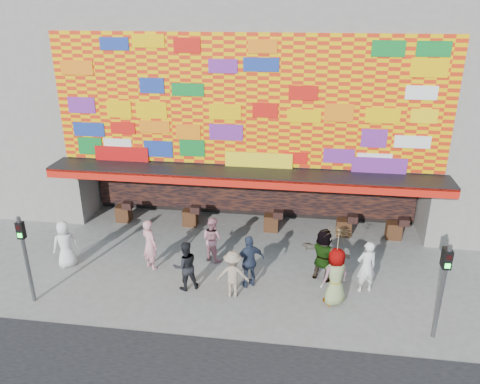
{
  "coord_description": "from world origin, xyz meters",
  "views": [
    {
      "loc": [
        2.21,
        -13.13,
        9.02
      ],
      "look_at": [
        0.04,
        2.0,
        2.75
      ],
      "focal_mm": 35.0,
      "sensor_mm": 36.0,
      "label": 1
    }
  ],
  "objects_px": {
    "ped_c": "(185,266)",
    "parasol": "(338,243)",
    "signal_right": "(443,282)",
    "ped_i": "(212,239)",
    "signal_left": "(25,250)",
    "ped_a": "(65,244)",
    "ped_d": "(233,274)",
    "ped_e": "(249,261)",
    "ped_b": "(150,245)",
    "ped_h": "(366,267)",
    "ped_f": "(323,255)",
    "ped_g": "(335,277)"
  },
  "relations": [
    {
      "from": "signal_right",
      "to": "parasol",
      "type": "height_order",
      "value": "signal_right"
    },
    {
      "from": "ped_f",
      "to": "ped_h",
      "type": "relative_size",
      "value": 1.04
    },
    {
      "from": "ped_c",
      "to": "ped_e",
      "type": "relative_size",
      "value": 0.92
    },
    {
      "from": "signal_right",
      "to": "ped_b",
      "type": "relative_size",
      "value": 1.58
    },
    {
      "from": "signal_right",
      "to": "ped_c",
      "type": "distance_m",
      "value": 7.87
    },
    {
      "from": "signal_right",
      "to": "ped_h",
      "type": "relative_size",
      "value": 1.63
    },
    {
      "from": "ped_g",
      "to": "ped_a",
      "type": "bearing_deg",
      "value": -39.97
    },
    {
      "from": "ped_d",
      "to": "ped_i",
      "type": "height_order",
      "value": "ped_i"
    },
    {
      "from": "ped_f",
      "to": "ped_i",
      "type": "distance_m",
      "value": 4.11
    },
    {
      "from": "ped_g",
      "to": "signal_right",
      "type": "bearing_deg",
      "value": 121.4
    },
    {
      "from": "ped_e",
      "to": "ped_g",
      "type": "xyz_separation_m",
      "value": [
        2.8,
        -0.59,
        0.03
      ]
    },
    {
      "from": "ped_b",
      "to": "ped_i",
      "type": "bearing_deg",
      "value": -121.79
    },
    {
      "from": "ped_d",
      "to": "ped_e",
      "type": "height_order",
      "value": "ped_e"
    },
    {
      "from": "signal_right",
      "to": "parasol",
      "type": "relative_size",
      "value": 1.57
    },
    {
      "from": "ped_f",
      "to": "ped_g",
      "type": "height_order",
      "value": "ped_g"
    },
    {
      "from": "ped_d",
      "to": "ped_a",
      "type": "bearing_deg",
      "value": -12.89
    },
    {
      "from": "ped_d",
      "to": "signal_left",
      "type": "bearing_deg",
      "value": 6.88
    },
    {
      "from": "ped_h",
      "to": "parasol",
      "type": "relative_size",
      "value": 0.96
    },
    {
      "from": "ped_c",
      "to": "ped_h",
      "type": "relative_size",
      "value": 0.94
    },
    {
      "from": "signal_left",
      "to": "ped_a",
      "type": "bearing_deg",
      "value": 88.56
    },
    {
      "from": "ped_c",
      "to": "ped_d",
      "type": "bearing_deg",
      "value": 144.9
    },
    {
      "from": "ped_g",
      "to": "ped_b",
      "type": "bearing_deg",
      "value": -45.1
    },
    {
      "from": "ped_a",
      "to": "ped_e",
      "type": "xyz_separation_m",
      "value": [
        6.74,
        -0.35,
        0.05
      ]
    },
    {
      "from": "signal_right",
      "to": "ped_f",
      "type": "height_order",
      "value": "signal_right"
    },
    {
      "from": "ped_a",
      "to": "ped_e",
      "type": "bearing_deg",
      "value": 139.57
    },
    {
      "from": "ped_b",
      "to": "signal_left",
      "type": "bearing_deg",
      "value": 73.13
    },
    {
      "from": "ped_c",
      "to": "parasol",
      "type": "distance_m",
      "value": 5.06
    },
    {
      "from": "ped_a",
      "to": "ped_h",
      "type": "xyz_separation_m",
      "value": [
        10.59,
        -0.11,
        0.03
      ]
    },
    {
      "from": "signal_left",
      "to": "ped_b",
      "type": "bearing_deg",
      "value": 38.55
    },
    {
      "from": "ped_c",
      "to": "ped_e",
      "type": "xyz_separation_m",
      "value": [
        2.08,
        0.45,
        0.08
      ]
    },
    {
      "from": "ped_f",
      "to": "ped_h",
      "type": "height_order",
      "value": "ped_f"
    },
    {
      "from": "ped_a",
      "to": "ped_g",
      "type": "xyz_separation_m",
      "value": [
        9.55,
        -0.94,
        0.09
      ]
    },
    {
      "from": "ped_a",
      "to": "ped_b",
      "type": "xyz_separation_m",
      "value": [
        3.07,
        0.29,
        0.06
      ]
    },
    {
      "from": "ped_a",
      "to": "ped_b",
      "type": "distance_m",
      "value": 3.09
    },
    {
      "from": "ped_f",
      "to": "ped_g",
      "type": "xyz_separation_m",
      "value": [
        0.35,
        -1.38,
        0.02
      ]
    },
    {
      "from": "signal_right",
      "to": "ped_g",
      "type": "xyz_separation_m",
      "value": [
        -2.8,
        1.26,
        -0.89
      ]
    },
    {
      "from": "ped_b",
      "to": "ped_a",
      "type": "bearing_deg",
      "value": 39.98
    },
    {
      "from": "signal_right",
      "to": "ped_f",
      "type": "xyz_separation_m",
      "value": [
        -3.14,
        2.64,
        -0.91
      ]
    },
    {
      "from": "ped_a",
      "to": "ped_c",
      "type": "relative_size",
      "value": 1.03
    },
    {
      "from": "signal_right",
      "to": "ped_i",
      "type": "distance_m",
      "value": 8.01
    },
    {
      "from": "signal_left",
      "to": "ped_g",
      "type": "bearing_deg",
      "value": 7.48
    },
    {
      "from": "ped_a",
      "to": "parasol",
      "type": "relative_size",
      "value": 0.93
    },
    {
      "from": "signal_left",
      "to": "ped_c",
      "type": "xyz_separation_m",
      "value": [
        4.71,
        1.4,
        -1.0
      ]
    },
    {
      "from": "signal_left",
      "to": "ped_a",
      "type": "relative_size",
      "value": 1.69
    },
    {
      "from": "signal_left",
      "to": "ped_h",
      "type": "bearing_deg",
      "value": 11.11
    },
    {
      "from": "ped_f",
      "to": "ped_i",
      "type": "bearing_deg",
      "value": 14.03
    },
    {
      "from": "signal_right",
      "to": "ped_g",
      "type": "relative_size",
      "value": 1.54
    },
    {
      "from": "ped_a",
      "to": "ped_h",
      "type": "distance_m",
      "value": 10.59
    },
    {
      "from": "signal_right",
      "to": "ped_e",
      "type": "relative_size",
      "value": 1.59
    },
    {
      "from": "ped_f",
      "to": "ped_g",
      "type": "relative_size",
      "value": 0.98
    }
  ]
}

